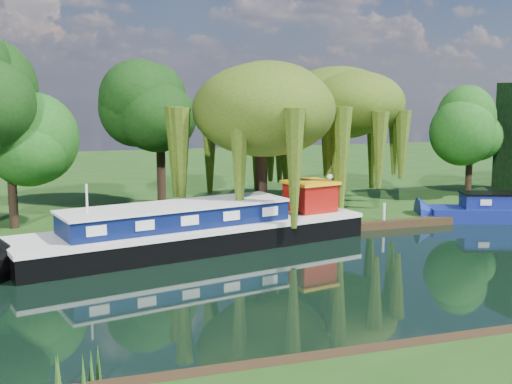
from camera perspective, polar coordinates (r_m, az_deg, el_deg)
name	(u,v)px	position (r m, az deg, el deg)	size (l,w,h in m)	color
ground	(418,269)	(29.38, 14.24, -6.68)	(120.00, 120.00, 0.00)	black
far_bank	(219,174)	(60.29, -3.31, 1.63)	(120.00, 52.00, 0.45)	#1A380F
dutch_barge	(199,230)	(32.19, -5.13, -3.37)	(18.55, 8.02, 3.82)	black
red_dinghy	(236,247)	(32.59, -1.82, -4.89)	(2.47, 3.45, 0.72)	maroon
willow_left	(261,112)	(36.26, 0.48, 7.15)	(7.15, 7.15, 8.57)	black
willow_right	(338,114)	(42.33, 7.33, 6.93)	(6.69, 6.69, 8.15)	black
tree_far_left	(10,139)	(36.72, -21.06, 4.42)	(4.37, 4.37, 7.04)	black
tree_far_mid	(160,113)	(43.30, -8.54, 6.93)	(5.26, 5.26, 8.61)	black
tree_far_right	(471,131)	(47.91, 18.56, 5.16)	(4.09, 4.09, 6.69)	black
lamppost	(330,183)	(38.18, 6.56, 0.77)	(0.36, 0.36, 2.56)	silver
mooring_posts	(329,215)	(36.12, 6.47, -2.05)	(19.16, 0.16, 1.00)	silver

